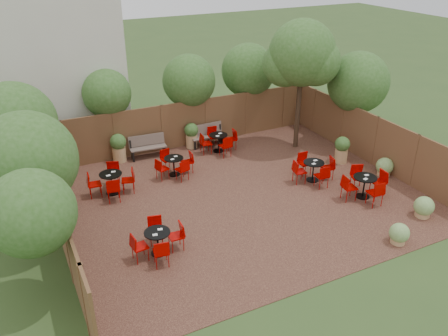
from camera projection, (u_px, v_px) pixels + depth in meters
name	position (u px, v px, depth m)	size (l,w,h in m)	color
ground	(240.00, 197.00, 16.27)	(80.00, 80.00, 0.00)	#354F23
courtyard_paving	(240.00, 197.00, 16.26)	(12.00, 10.00, 0.02)	#331A15
fence_back	(185.00, 124.00, 19.83)	(12.00, 0.08, 2.00)	brown
fence_left	(57.00, 213.00, 13.44)	(0.08, 10.00, 2.00)	brown
fence_right	(375.00, 141.00, 18.21)	(0.08, 10.00, 2.00)	brown
neighbour_building	(53.00, 50.00, 19.11)	(5.00, 4.00, 8.00)	beige
overhang_foliage	(161.00, 107.00, 16.49)	(15.84, 10.54, 2.73)	#2D561B
courtyard_tree	(302.00, 57.00, 18.42)	(2.80, 2.70, 5.37)	black
park_bench_left	(148.00, 146.00, 19.04)	(1.52, 0.60, 0.92)	brown
park_bench_right	(207.00, 135.00, 20.10)	(1.53, 0.53, 0.93)	brown
bistro_tables	(228.00, 177.00, 16.63)	(9.41, 7.34, 0.91)	black
planters	(175.00, 147.00, 18.59)	(11.20, 4.66, 1.17)	tan
low_shrubs	(402.00, 197.00, 15.58)	(3.39, 4.14, 0.70)	tan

